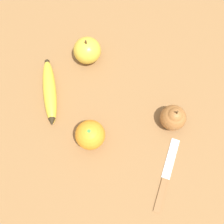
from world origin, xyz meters
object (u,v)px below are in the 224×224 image
at_px(banana, 50,92).
at_px(pear, 173,117).
at_px(apple, 87,50).
at_px(paring_knife, 166,177).
at_px(orange, 90,135).

bearing_deg(banana, pear, 67.54).
distance_m(pear, apple, 0.31).
height_order(pear, paring_knife, pear).
height_order(banana, apple, apple).
relative_size(pear, paring_knife, 0.55).
relative_size(banana, orange, 2.62).
bearing_deg(banana, orange, 33.81).
bearing_deg(paring_knife, pear, 100.21).
distance_m(banana, paring_knife, 0.39).
distance_m(orange, pear, 0.22).
relative_size(orange, apple, 0.92).
relative_size(pear, apple, 1.02).
bearing_deg(apple, paring_knife, 8.60).
xyz_separation_m(pear, apple, (-0.28, -0.14, -0.00)).
distance_m(pear, paring_knife, 0.16).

